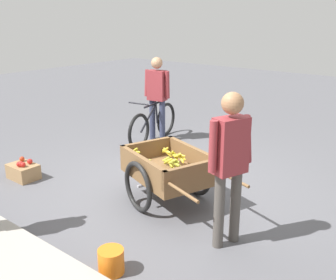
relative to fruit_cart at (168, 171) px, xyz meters
name	(u,v)px	position (x,y,z in m)	size (l,w,h in m)	color
ground_plane	(168,186)	(0.31, -0.39, -0.44)	(24.00, 24.00, 0.00)	#56565B
fruit_cart	(168,171)	(0.00, 0.00, 0.00)	(1.81, 1.25, 0.73)	brown
vendor_person	(230,157)	(-1.09, 0.37, 0.54)	(0.30, 0.54, 1.63)	#4C4742
bicycle	(153,124)	(1.80, -1.80, -0.08)	(0.48, 1.65, 0.85)	black
cyclist_person	(157,92)	(1.83, -1.95, 0.51)	(0.51, 0.26, 1.58)	#333851
plastic_bucket	(111,261)	(-0.50, 1.48, -0.32)	(0.25, 0.25, 0.24)	orange
apple_crate	(23,171)	(2.15, 0.74, -0.32)	(0.44, 0.32, 0.30)	#99754C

